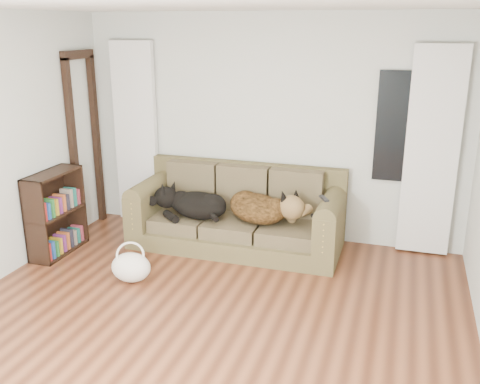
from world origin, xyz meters
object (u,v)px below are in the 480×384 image
(bookshelf, at_px, (56,210))
(tote_bag, at_px, (131,266))
(sofa, at_px, (236,209))
(dog_black_lab, at_px, (195,206))
(dog_shepherd, at_px, (261,210))

(bookshelf, bearing_deg, tote_bag, -20.23)
(bookshelf, bearing_deg, sofa, 21.47)
(sofa, height_order, bookshelf, bookshelf)
(bookshelf, bearing_deg, dog_black_lab, 24.20)
(dog_shepherd, bearing_deg, tote_bag, 78.90)
(tote_bag, xyz_separation_m, bookshelf, (-1.12, 0.40, 0.34))
(dog_shepherd, bearing_deg, bookshelf, 50.15)
(dog_black_lab, bearing_deg, sofa, 28.69)
(dog_black_lab, relative_size, bookshelf, 0.75)
(sofa, height_order, dog_black_lab, sofa)
(dog_black_lab, xyz_separation_m, dog_shepherd, (0.76, 0.07, 0.01))
(dog_shepherd, height_order, bookshelf, bookshelf)
(dog_shepherd, bearing_deg, dog_black_lab, 37.08)
(dog_black_lab, xyz_separation_m, tote_bag, (-0.27, -1.05, -0.32))
(tote_bag, height_order, bookshelf, bookshelf)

